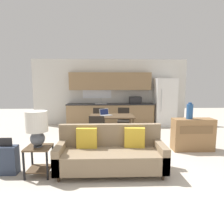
{
  "coord_description": "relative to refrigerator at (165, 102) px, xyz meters",
  "views": [
    {
      "loc": [
        -0.23,
        -3.78,
        1.7
      ],
      "look_at": [
        -0.04,
        1.5,
        0.95
      ],
      "focal_mm": 32.0,
      "sensor_mm": 36.0,
      "label": 1
    }
  ],
  "objects": [
    {
      "name": "table_lamp",
      "position": [
        -3.67,
        -4.39,
        -0.01
      ],
      "size": [
        0.39,
        0.39,
        0.66
      ],
      "color": "#4C515B",
      "rests_on": "side_table"
    },
    {
      "name": "kitchen_counter",
      "position": [
        -2.19,
        0.11,
        -0.11
      ],
      "size": [
        3.51,
        0.65,
        2.15
      ],
      "color": "#8E704C",
      "rests_on": "ground_plane"
    },
    {
      "name": "dining_table",
      "position": [
        -2.22,
        -1.98,
        -0.29
      ],
      "size": [
        1.33,
        0.84,
        0.74
      ],
      "color": "brown",
      "rests_on": "ground_plane"
    },
    {
      "name": "dining_chair_far_right",
      "position": [
        -1.79,
        -1.18,
        -0.47
      ],
      "size": [
        0.46,
        0.46,
        0.87
      ],
      "rotation": [
        0.0,
        0.0,
        -0.1
      ],
      "color": "black",
      "rests_on": "ground_plane"
    },
    {
      "name": "dining_chair_far_left",
      "position": [
        -2.64,
        -1.23,
        -0.47
      ],
      "size": [
        0.42,
        0.42,
        0.87
      ],
      "rotation": [
        0.0,
        0.0,
        -0.01
      ],
      "color": "black",
      "rests_on": "ground_plane"
    },
    {
      "name": "ground_plane",
      "position": [
        -2.21,
        -4.22,
        -0.96
      ],
      "size": [
        20.0,
        20.0,
        0.0
      ],
      "primitive_type": "plane",
      "color": "beige"
    },
    {
      "name": "suitcase",
      "position": [
        -4.3,
        -4.32,
        -0.68
      ],
      "size": [
        0.41,
        0.22,
        0.7
      ],
      "color": "#2D384C",
      "rests_on": "ground_plane"
    },
    {
      "name": "credenza",
      "position": [
        -0.19,
        -3.09,
        -0.55
      ],
      "size": [
        1.03,
        0.4,
        0.82
      ],
      "color": "olive",
      "rests_on": "ground_plane"
    },
    {
      "name": "wall_back",
      "position": [
        -2.22,
        0.41,
        0.4
      ],
      "size": [
        6.4,
        0.07,
        2.7
      ],
      "color": "silver",
      "rests_on": "ground_plane"
    },
    {
      "name": "laptop",
      "position": [
        -2.42,
        -1.92,
        -0.17
      ],
      "size": [
        0.41,
        0.38,
        0.2
      ],
      "rotation": [
        0.0,
        0.0,
        0.55
      ],
      "color": "#B7BABC",
      "rests_on": "dining_table"
    },
    {
      "name": "vase",
      "position": [
        -0.3,
        -3.11,
        0.06
      ],
      "size": [
        0.16,
        0.16,
        0.42
      ],
      "color": "#234C84",
      "rests_on": "credenza"
    },
    {
      "name": "dining_chair_near_left",
      "position": [
        -2.65,
        -2.77,
        -0.47
      ],
      "size": [
        0.44,
        0.44,
        0.87
      ],
      "rotation": [
        0.0,
        0.0,
        3.1
      ],
      "color": "black",
      "rests_on": "ground_plane"
    },
    {
      "name": "couch",
      "position": [
        -2.33,
        -4.26,
        -0.61
      ],
      "size": [
        2.04,
        0.8,
        0.89
      ],
      "color": "#3D2D1E",
      "rests_on": "ground_plane"
    },
    {
      "name": "refrigerator",
      "position": [
        0.0,
        0.0,
        0.0
      ],
      "size": [
        0.82,
        0.76,
        1.91
      ],
      "color": "white",
      "rests_on": "ground_plane"
    },
    {
      "name": "side_table",
      "position": [
        -3.66,
        -4.4,
        -0.59
      ],
      "size": [
        0.45,
        0.45,
        0.55
      ],
      "color": "brown",
      "rests_on": "ground_plane"
    }
  ]
}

